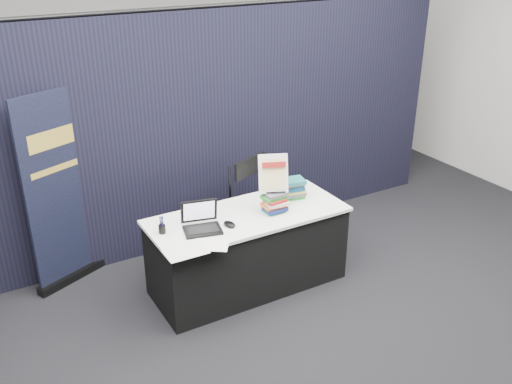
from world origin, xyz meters
The scene contains 15 objects.
floor centered at (0.00, 0.00, 0.00)m, with size 8.00×8.00×0.00m, color black.
wall_back centered at (0.00, 4.00, 1.75)m, with size 8.00×0.02×3.50m, color #B5B2AB.
drape_partition centered at (0.00, 1.60, 1.20)m, with size 6.00×0.08×2.40m, color black.
display_table centered at (0.00, 0.55, 0.38)m, with size 1.80×0.75×0.75m.
laptop centered at (-0.49, 0.50, 0.81)m, with size 0.36×0.32×0.24m.
mouse centered at (-0.25, 0.43, 0.77)m, with size 0.08×0.13×0.04m, color black.
brochure_left centered at (-0.75, 0.22, 0.75)m, with size 0.33×0.24×0.00m, color silver.
brochure_mid centered at (-0.53, 0.22, 0.75)m, with size 0.28×0.20×0.00m, color white.
brochure_right centered at (-0.49, 0.51, 0.75)m, with size 0.33×0.24×0.00m, color white.
pen_cup centered at (-0.79, 0.60, 0.79)m, with size 0.06×0.06×0.08m, color black.
book_stack_tall centered at (0.24, 0.47, 0.84)m, with size 0.19×0.15×0.19m.
book_stack_short centered at (0.53, 0.64, 0.85)m, with size 0.26×0.21×0.19m.
info_sign centered at (0.24, 0.50, 1.11)m, with size 0.28×0.20×0.36m.
pullup_banner centered at (-1.39, 1.50, 0.82)m, with size 0.76×0.40×1.84m.
stacking_chair centered at (0.32, 0.89, 0.58)m, with size 0.62×0.64×1.05m.
Camera 1 is at (-2.21, -3.43, 3.06)m, focal length 40.00 mm.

